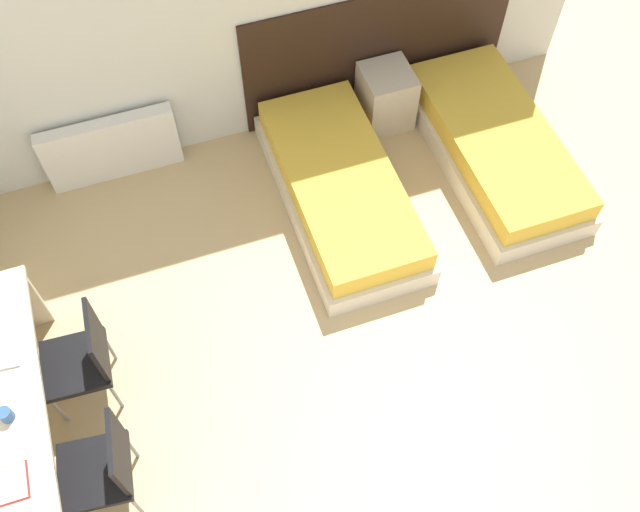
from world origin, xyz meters
TOP-DOWN VIEW (x-y plane):
  - headboard_panel at (1.13, 3.94)m, footprint 2.36×0.03m
  - bed_near_window at (0.44, 2.93)m, footprint 0.88×1.95m
  - bed_near_door at (1.82, 2.93)m, footprint 0.88×1.95m
  - nightstand at (1.13, 3.69)m, footprint 0.42×0.43m
  - radiator at (-1.21, 3.86)m, footprint 1.09×0.12m
  - desk at (-2.16, 1.62)m, footprint 0.51×2.07m
  - chair_near_laptop at (-1.69, 1.98)m, footprint 0.46×0.46m
  - chair_near_notebook at (-1.69, 1.24)m, footprint 0.48×0.48m
  - mug at (-2.11, 1.62)m, footprint 0.08×0.08m

SIDE VIEW (x-z plane):
  - bed_near_window at x=0.44m, z-range -0.01..0.38m
  - bed_near_door at x=1.82m, z-range -0.01..0.38m
  - nightstand at x=1.13m, z-range 0.00..0.54m
  - radiator at x=-1.21m, z-range 0.00..0.60m
  - chair_near_laptop at x=-1.69m, z-range 0.05..0.93m
  - chair_near_notebook at x=-1.69m, z-range 0.05..0.93m
  - desk at x=-2.16m, z-range 0.21..0.93m
  - headboard_panel at x=1.13m, z-range 0.00..1.14m
  - mug at x=-2.11m, z-range 0.72..0.81m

